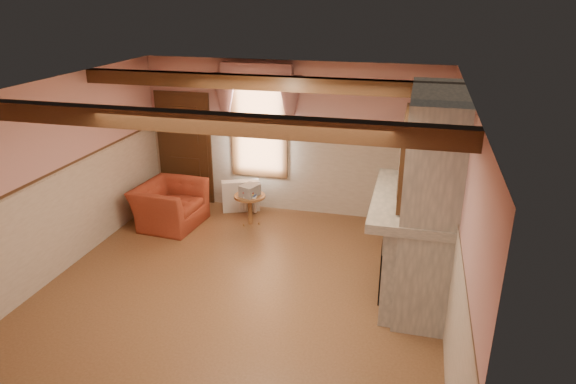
% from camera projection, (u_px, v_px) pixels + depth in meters
% --- Properties ---
extents(floor, '(5.50, 6.00, 0.01)m').
position_uv_depth(floor, '(239.00, 291.00, 7.16)').
color(floor, brown).
rests_on(floor, ground).
extents(ceiling, '(5.50, 6.00, 0.01)m').
position_uv_depth(ceiling, '(231.00, 90.00, 6.13)').
color(ceiling, silver).
rests_on(ceiling, wall_back).
extents(wall_back, '(5.50, 0.02, 2.80)m').
position_uv_depth(wall_back, '(291.00, 139.00, 9.35)').
color(wall_back, tan).
rests_on(wall_back, floor).
extents(wall_front, '(5.50, 0.02, 2.80)m').
position_uv_depth(wall_front, '(103.00, 341.00, 3.94)').
color(wall_front, tan).
rests_on(wall_front, floor).
extents(wall_left, '(0.02, 6.00, 2.80)m').
position_uv_depth(wall_left, '(53.00, 181.00, 7.28)').
color(wall_left, tan).
rests_on(wall_left, floor).
extents(wall_right, '(0.02, 6.00, 2.80)m').
position_uv_depth(wall_right, '(457.00, 220.00, 6.01)').
color(wall_right, tan).
rests_on(wall_right, floor).
extents(wainscot, '(5.50, 6.00, 1.50)m').
position_uv_depth(wainscot, '(237.00, 243.00, 6.88)').
color(wainscot, beige).
rests_on(wainscot, floor).
extents(chair_rail, '(5.50, 6.00, 0.08)m').
position_uv_depth(chair_rail, '(235.00, 191.00, 6.61)').
color(chair_rail, black).
rests_on(chair_rail, wainscot).
extents(firebox, '(0.20, 0.95, 0.90)m').
position_uv_depth(firebox, '(390.00, 260.00, 7.08)').
color(firebox, black).
rests_on(firebox, floor).
extents(armchair, '(1.10, 1.24, 0.75)m').
position_uv_depth(armchair, '(170.00, 205.00, 9.09)').
color(armchair, maroon).
rests_on(armchair, floor).
extents(side_table, '(0.67, 0.67, 0.55)m').
position_uv_depth(side_table, '(250.00, 209.00, 9.15)').
color(side_table, brown).
rests_on(side_table, floor).
extents(book_stack, '(0.35, 0.39, 0.20)m').
position_uv_depth(book_stack, '(250.00, 190.00, 8.99)').
color(book_stack, '#B7AD8C').
rests_on(book_stack, side_table).
extents(radiator, '(0.71, 0.44, 0.60)m').
position_uv_depth(radiator, '(241.00, 196.00, 9.69)').
color(radiator, silver).
rests_on(radiator, floor).
extents(bowl, '(0.34, 0.34, 0.08)m').
position_uv_depth(bowl, '(414.00, 200.00, 6.43)').
color(bowl, brown).
rests_on(bowl, mantel).
extents(mantel_clock, '(0.14, 0.24, 0.20)m').
position_uv_depth(mantel_clock, '(416.00, 176.00, 7.09)').
color(mantel_clock, black).
rests_on(mantel_clock, mantel).
extents(oil_lamp, '(0.11, 0.11, 0.28)m').
position_uv_depth(oil_lamp, '(416.00, 174.00, 7.07)').
color(oil_lamp, '#C78038').
rests_on(oil_lamp, mantel).
extents(candle_red, '(0.06, 0.06, 0.16)m').
position_uv_depth(candle_red, '(414.00, 201.00, 6.29)').
color(candle_red, '#A7142A').
rests_on(candle_red, mantel).
extents(jar_yellow, '(0.06, 0.06, 0.12)m').
position_uv_depth(jar_yellow, '(414.00, 198.00, 6.44)').
color(jar_yellow, gold).
rests_on(jar_yellow, mantel).
extents(fireplace, '(0.85, 2.00, 2.80)m').
position_uv_depth(fireplace, '(428.00, 199.00, 6.63)').
color(fireplace, gray).
rests_on(fireplace, floor).
extents(mantel, '(1.05, 2.05, 0.12)m').
position_uv_depth(mantel, '(414.00, 201.00, 6.69)').
color(mantel, gray).
rests_on(mantel, fireplace).
extents(overmantel_mirror, '(0.06, 1.44, 1.04)m').
position_uv_depth(overmantel_mirror, '(403.00, 155.00, 6.51)').
color(overmantel_mirror, silver).
rests_on(overmantel_mirror, fireplace).
extents(door, '(1.10, 0.10, 2.10)m').
position_uv_depth(door, '(185.00, 150.00, 9.91)').
color(door, black).
rests_on(door, floor).
extents(window, '(1.06, 0.08, 2.02)m').
position_uv_depth(window, '(259.00, 124.00, 9.37)').
color(window, white).
rests_on(window, wall_back).
extents(window_drapes, '(1.30, 0.14, 1.40)m').
position_uv_depth(window_drapes, '(257.00, 92.00, 9.07)').
color(window_drapes, gray).
rests_on(window_drapes, wall_back).
extents(ceiling_beam_front, '(5.50, 0.18, 0.20)m').
position_uv_depth(ceiling_beam_front, '(190.00, 122.00, 5.09)').
color(ceiling_beam_front, black).
rests_on(ceiling_beam_front, ceiling).
extents(ceiling_beam_back, '(5.50, 0.18, 0.20)m').
position_uv_depth(ceiling_beam_back, '(261.00, 83.00, 7.25)').
color(ceiling_beam_back, black).
rests_on(ceiling_beam_back, ceiling).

